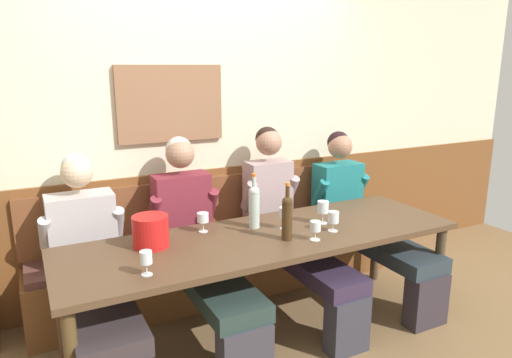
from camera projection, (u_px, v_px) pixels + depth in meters
ground_plane at (275, 346)px, 3.10m from camera, size 6.80×6.80×0.02m
room_wall_back at (209, 118)px, 3.70m from camera, size 6.80×0.12×2.80m
wood_wainscot_panel at (215, 227)px, 3.87m from camera, size 6.80×0.03×1.00m
wall_bench at (225, 260)px, 3.74m from camera, size 2.95×0.42×0.94m
dining_table at (266, 245)px, 3.06m from camera, size 2.65×0.81×0.73m
person_center_left_seat at (91, 264)px, 2.89m from camera, size 0.54×1.26×1.25m
person_center_right_seat at (198, 241)px, 3.20m from camera, size 0.51×1.26×1.31m
person_right_seat at (288, 222)px, 3.52m from camera, size 0.47×1.26×1.34m
person_left_seat at (362, 214)px, 3.83m from camera, size 0.51×1.26×1.26m
ice_bucket at (151, 231)px, 2.83m from camera, size 0.22×0.22×0.19m
wine_bottle_amber_mid at (287, 216)px, 2.93m from camera, size 0.07×0.07×0.37m
wine_bottle_green_tall at (254, 205)px, 3.15m from camera, size 0.08×0.08×0.38m
wine_glass_right_end at (284, 213)px, 3.14m from camera, size 0.07×0.07×0.15m
wine_glass_center_front at (334, 218)px, 3.09m from camera, size 0.08×0.08×0.14m
wine_glass_by_bottle at (203, 218)px, 3.08m from camera, size 0.08×0.08×0.13m
wine_glass_mid_right at (323, 208)px, 3.24m from camera, size 0.08×0.08×0.16m
wine_glass_mid_left at (315, 227)px, 2.94m from camera, size 0.07×0.07×0.13m
wine_glass_near_bucket at (146, 259)px, 2.44m from camera, size 0.07×0.07×0.13m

